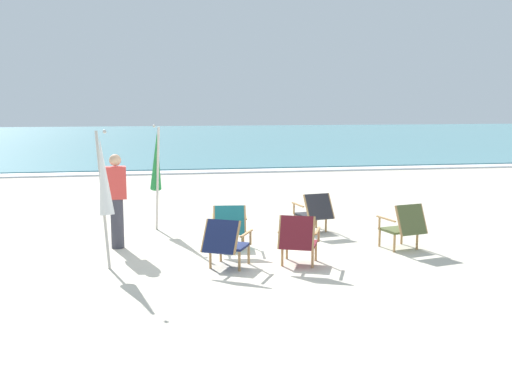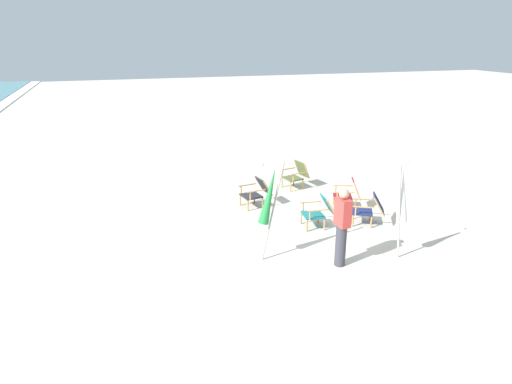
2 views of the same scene
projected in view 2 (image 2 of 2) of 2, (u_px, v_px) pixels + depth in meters
ground_plane at (331, 224)px, 11.20m from camera, size 80.00×80.00×0.00m
beach_chair_far_center at (297, 174)px, 13.71m from camera, size 0.71×0.81×0.81m
beach_chair_front_right at (320, 210)px, 10.92m from camera, size 0.66×0.83×0.78m
beach_chair_back_right at (370, 208)px, 11.06m from camera, size 0.87×0.94×0.78m
beach_chair_front_left at (349, 193)px, 12.07m from camera, size 0.80×0.87×0.81m
beach_chair_back_left at (257, 191)px, 12.24m from camera, size 0.69×0.86×0.77m
umbrella_furled_green at (269, 197)px, 9.06m from camera, size 0.30×0.59×2.08m
umbrella_furled_white at (402, 196)px, 9.02m from camera, size 0.37×0.45×2.11m
person_near_chairs at (342, 227)px, 8.95m from camera, size 0.36×0.23×1.63m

